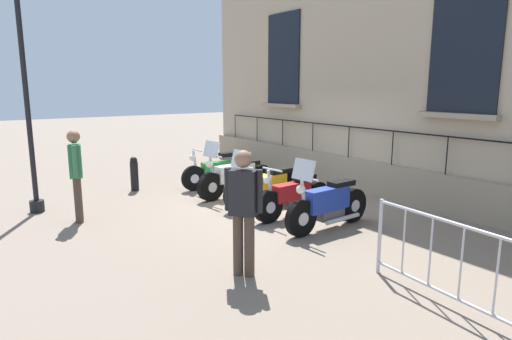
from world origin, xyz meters
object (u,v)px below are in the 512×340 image
Objects in this scene: motorcycle_green at (218,172)px; motorcycle_red at (293,197)px; pedestrian_standing at (76,170)px; pedestrian_walking at (244,206)px; motorcycle_white at (236,177)px; motorcycle_yellow at (266,186)px; lamppost at (24,74)px; motorcycle_blue at (328,205)px; crowd_barrier at (445,259)px; bollard at (134,174)px.

motorcycle_red is at bearing 88.97° from motorcycle_green.
pedestrian_standing reaches higher than pedestrian_walking.
motorcycle_white is (0.07, 0.96, 0.03)m from motorcycle_green.
motorcycle_yellow is at bearing -92.59° from motorcycle_red.
lamppost reaches higher than motorcycle_yellow.
pedestrian_standing is 1.01× the size of pedestrian_walking.
motorcycle_blue is 4.71m from pedestrian_standing.
lamppost is at bearing -64.80° from pedestrian_standing.
pedestrian_walking is at bearing 58.92° from motorcycle_white.
crowd_barrier is at bearing 73.39° from motorcycle_blue.
lamppost is at bearing -16.37° from motorcycle_white.
motorcycle_white is 0.42× the size of lamppost.
motorcycle_red is (-0.01, 2.06, -0.04)m from motorcycle_white.
motorcycle_white is at bearing -121.08° from pedestrian_walking.
pedestrian_walking is at bearing 84.92° from bollard.
motorcycle_red is at bearing -88.97° from motorcycle_blue.
pedestrian_walking is (2.34, 2.68, 0.55)m from motorcycle_yellow.
motorcycle_blue is (-0.02, 0.95, 0.06)m from motorcycle_red.
lamppost is 8.05m from crowd_barrier.
motorcycle_blue is (0.04, 3.98, 0.05)m from motorcycle_green.
motorcycle_white is 1.13× the size of motorcycle_red.
pedestrian_standing is (3.58, -1.14, 0.56)m from motorcycle_yellow.
motorcycle_green reaches higher than bollard.
motorcycle_white is 2.07m from motorcycle_red.
crowd_barrier reaches higher than bollard.
motorcycle_green is 0.95× the size of crowd_barrier.
motorcycle_yellow is 3.80m from pedestrian_standing.
pedestrian_standing is (3.59, 0.94, 0.59)m from motorcycle_green.
pedestrian_standing is 4.01m from pedestrian_walking.
pedestrian_walking reaches higher than motorcycle_yellow.
pedestrian_standing is (2.72, -5.84, 0.43)m from crowd_barrier.
motorcycle_blue is at bearing -106.61° from crowd_barrier.
pedestrian_standing is (1.75, 1.84, 0.57)m from bollard.
motorcycle_blue is at bearing 91.03° from motorcycle_red.
bollard is (-2.30, -0.66, -2.34)m from lamppost.
motorcycle_green is 1.04× the size of motorcycle_red.
pedestrian_walking is at bearing 18.50° from motorcycle_blue.
motorcycle_yellow is 3.50m from bollard.
crowd_barrier is 2.54m from pedestrian_walking.
motorcycle_blue is at bearing 89.46° from motorcycle_green.
pedestrian_standing reaches higher than motorcycle_white.
lamppost reaches higher than bollard.
motorcycle_green is at bearing -90.32° from motorcycle_yellow.
motorcycle_green is at bearing -91.03° from motorcycle_red.
crowd_barrier is at bearing 97.26° from bollard.
crowd_barrier is 2.49× the size of bollard.
motorcycle_yellow is at bearing 92.77° from motorcycle_white.
pedestrian_walking is (2.29, 3.79, 0.54)m from motorcycle_white.
crowd_barrier is 1.22× the size of pedestrian_walking.
crowd_barrier is 1.20× the size of pedestrian_standing.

